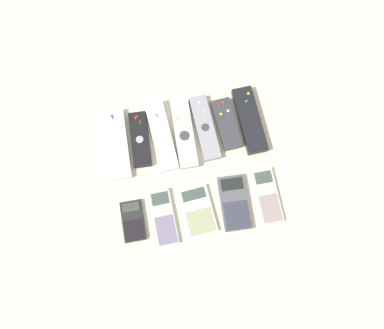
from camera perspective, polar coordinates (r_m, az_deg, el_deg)
The scene contains 13 objects.
ground_plane at distance 1.10m, azimuth 0.30°, elevation -1.66°, with size 3.00×3.00×0.00m, color beige.
remote_0 at distance 1.13m, azimuth -11.05°, elevation 3.13°, with size 0.06×0.22×0.02m.
remote_1 at distance 1.13m, azimuth -7.93°, elevation 3.81°, with size 0.06×0.17×0.02m.
remote_2 at distance 1.12m, azimuth -4.66°, elevation 4.41°, with size 0.07×0.22×0.03m.
remote_3 at distance 1.12m, azimuth -1.22°, elevation 4.71°, with size 0.06×0.21×0.02m.
remote_4 at distance 1.13m, azimuth 1.98°, elevation 5.61°, with size 0.06×0.20×0.02m.
remote_5 at distance 1.14m, azimuth 5.28°, elevation 6.16°, with size 0.07×0.16×0.02m.
remote_6 at distance 1.14m, azimuth 8.75°, elevation 6.70°, with size 0.07×0.21×0.03m.
calculator_0 at distance 1.08m, azimuth -8.97°, elevation -8.49°, with size 0.06×0.12×0.01m.
calculator_1 at distance 1.08m, azimuth -4.33°, elevation -8.03°, with size 0.06×0.16×0.01m.
calculator_2 at distance 1.08m, azimuth 0.88°, elevation -7.05°, with size 0.09×0.14×0.01m.
calculator_3 at distance 1.08m, azimuth 6.51°, elevation -5.81°, with size 0.09×0.16×0.02m.
calculator_4 at distance 1.10m, azimuth 11.39°, elevation -4.72°, with size 0.06×0.16×0.01m.
Camera 1 is at (-0.05, -0.22, 1.07)m, focal length 35.00 mm.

